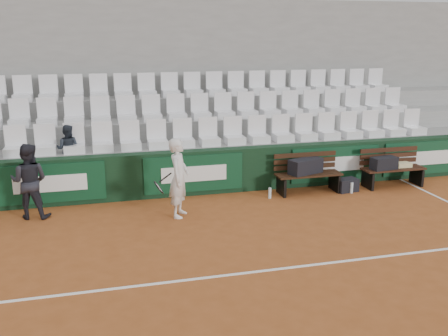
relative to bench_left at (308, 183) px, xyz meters
The scene contains 21 objects.
ground 4.17m from the bench_left, 124.42° to the right, with size 80.00×80.00×0.00m, color #9A4E22.
court_baseline 4.17m from the bench_left, 124.42° to the right, with size 18.00×0.06×0.01m, color white.
back_barrier 2.37m from the bench_left, 166.36° to the left, with size 18.00×0.34×1.00m.
grandstand_tier_front 2.65m from the bench_left, 153.22° to the left, with size 18.00×0.95×1.00m, color gray.
grandstand_tier_mid 3.22m from the bench_left, 137.75° to the left, with size 18.00×0.95×1.45m, color #989895.
grandstand_tier_back 3.95m from the bench_left, 127.32° to the left, with size 18.00×0.95×1.90m, color gray.
grandstand_rear_wall 4.82m from the bench_left, 122.38° to the left, with size 18.00×0.30×4.40m, color gray.
seat_row_front 2.79m from the bench_left, 156.71° to the left, with size 11.90×0.44×0.63m, color silver.
seat_row_mid 3.43m from the bench_left, 140.18° to the left, with size 11.90×0.44×0.63m, color silver.
seat_row_back 4.24m from the bench_left, 128.94° to the left, with size 11.90×0.44×0.63m, color silver.
bench_left is the anchor object (origin of this frame).
bench_right 2.13m from the bench_left, ahead, with size 1.50×0.56×0.45m, color #361B10.
sports_bag_left 0.40m from the bench_left, 148.80° to the left, with size 0.78×0.33×0.33m, color black.
sports_bag_right 1.88m from the bench_left, ahead, with size 0.61×0.29×0.29m, color black.
towel 2.41m from the bench_left, ahead, with size 0.36×0.26×0.10m, color beige.
sports_bag_ground 0.91m from the bench_left, ahead, with size 0.49×0.30×0.30m, color black.
water_bottle_near 1.00m from the bench_left, behind, with size 0.07×0.07×0.24m, color silver.
water_bottle_far 0.98m from the bench_left, 16.60° to the right, with size 0.07×0.07×0.25m, color silver.
tennis_player 3.21m from the bench_left, 166.14° to the right, with size 0.78×0.68×1.57m.
ball_kid 5.91m from the bench_left, behind, with size 0.72×0.56×1.48m, color black.
spectator_c 5.46m from the bench_left, 168.43° to the left, with size 0.51×0.40×1.06m, color #1E252E.
Camera 1 is at (-2.17, -6.56, 3.50)m, focal length 40.00 mm.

